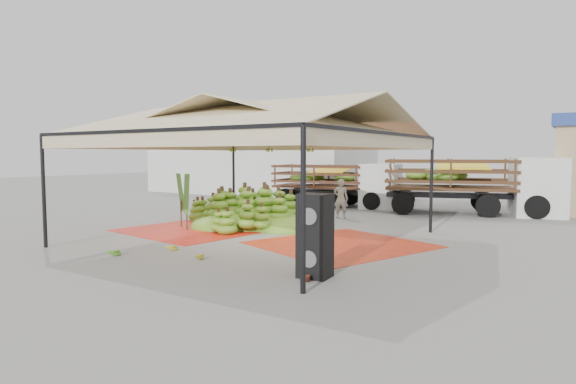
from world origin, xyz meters
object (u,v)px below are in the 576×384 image
Objects in this scene: speaker_stack at (315,236)px; truck_left at (341,180)px; vendor at (341,199)px; truck_right at (478,179)px; banana_heap at (254,206)px.

truck_left is at bearing 110.51° from speaker_stack.
vendor is at bearing -71.74° from truck_left.
speaker_stack is at bearing -109.74° from truck_right.
vendor is (1.86, 3.15, 0.12)m from banana_heap.
truck_left is (-0.11, 7.18, 0.61)m from banana_heap.
banana_heap is 3.58× the size of speaker_stack.
speaker_stack is 13.63m from truck_left.
vendor is 0.25× the size of truck_left.
truck_right is (6.18, 0.27, 0.19)m from truck_left.
vendor is at bearing 109.45° from speaker_stack.
truck_left is at bearing 165.74° from truck_right.
banana_heap is 7.21m from truck_left.
vendor is (-3.55, 8.43, -0.08)m from speaker_stack.
truck_left reaches higher than vendor.
truck_left is (-5.52, 12.46, 0.41)m from speaker_stack.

